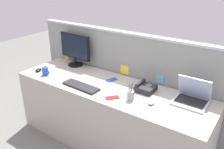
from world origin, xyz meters
TOP-DOWN VIEW (x-y plane):
  - ground_plane at (0.00, 0.00)m, footprint 10.00×10.00m
  - desk at (0.00, 0.00)m, footprint 2.23×0.68m
  - cubicle_divider at (0.00, 0.38)m, footprint 2.61×0.08m
  - desktop_monitor at (-0.72, 0.26)m, footprint 0.46×0.19m
  - laptop at (0.83, 0.17)m, footprint 0.31×0.26m
  - desk_phone at (0.36, 0.13)m, footprint 0.19×0.19m
  - keyboard_main at (-0.24, -0.19)m, footprint 0.44×0.15m
  - computer_mouse_right_hand at (-0.96, -0.16)m, footprint 0.09×0.11m
  - computer_mouse_left_hand at (0.54, -0.07)m, footprint 0.07×0.11m
  - pen_cup at (0.34, -0.12)m, footprint 0.07×0.07m
  - cell_phone_red_case at (0.17, -0.20)m, footprint 0.13×0.14m
  - cell_phone_blue_case at (-0.07, 0.14)m, footprint 0.10×0.14m
  - coffee_mug at (-0.80, -0.19)m, footprint 0.11×0.07m

SIDE VIEW (x-z plane):
  - ground_plane at x=0.00m, z-range 0.00..0.00m
  - desk at x=0.00m, z-range 0.00..0.75m
  - cubicle_divider at x=0.00m, z-range 0.00..1.26m
  - cell_phone_red_case at x=0.17m, z-range 0.75..0.76m
  - cell_phone_blue_case at x=-0.07m, z-range 0.75..0.76m
  - keyboard_main at x=-0.24m, z-range 0.75..0.77m
  - computer_mouse_right_hand at x=-0.96m, z-range 0.75..0.78m
  - computer_mouse_left_hand at x=0.54m, z-range 0.75..0.78m
  - desk_phone at x=0.36m, z-range 0.73..0.83m
  - pen_cup at x=0.34m, z-range 0.71..0.88m
  - coffee_mug at x=-0.80m, z-range 0.75..0.85m
  - laptop at x=0.83m, z-range 0.68..0.93m
  - desktop_monitor at x=-0.72m, z-range 0.77..1.18m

